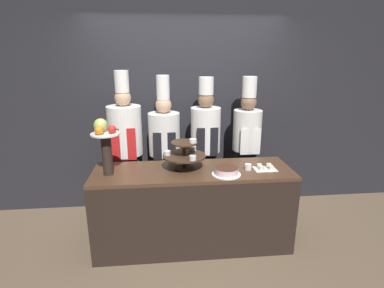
% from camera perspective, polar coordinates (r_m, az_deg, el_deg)
% --- Properties ---
extents(ground_plane, '(14.00, 14.00, 0.00)m').
position_cam_1_polar(ground_plane, '(3.28, 0.77, -21.36)').
color(ground_plane, brown).
extents(wall_back, '(10.00, 0.06, 2.80)m').
position_cam_1_polar(wall_back, '(3.95, -1.30, 7.61)').
color(wall_back, '#232328').
rests_on(wall_back, ground_plane).
extents(buffet_counter, '(2.07, 0.64, 0.87)m').
position_cam_1_polar(buffet_counter, '(3.31, 0.17, -11.97)').
color(buffet_counter, black).
rests_on(buffet_counter, ground_plane).
extents(tiered_stand, '(0.45, 0.45, 0.33)m').
position_cam_1_polar(tiered_stand, '(3.09, -1.44, -1.87)').
color(tiered_stand, '#3D2819').
rests_on(tiered_stand, buffet_counter).
extents(fruit_pedestal, '(0.28, 0.28, 0.56)m').
position_cam_1_polar(fruit_pedestal, '(3.02, -16.27, 0.59)').
color(fruit_pedestal, '#2D231E').
rests_on(fruit_pedestal, buffet_counter).
extents(cake_round, '(0.29, 0.29, 0.08)m').
position_cam_1_polar(cake_round, '(3.01, 6.55, -5.15)').
color(cake_round, white).
rests_on(cake_round, buffet_counter).
extents(cup_white, '(0.07, 0.07, 0.06)m').
position_cam_1_polar(cup_white, '(3.17, 10.63, -4.32)').
color(cup_white, white).
rests_on(cup_white, buffet_counter).
extents(cake_square_tray, '(0.23, 0.16, 0.05)m').
position_cam_1_polar(cake_square_tray, '(3.22, 13.74, -4.42)').
color(cake_square_tray, white).
rests_on(cake_square_tray, buffet_counter).
extents(chef_left, '(0.40, 0.40, 1.85)m').
position_cam_1_polar(chef_left, '(3.68, -12.50, 0.05)').
color(chef_left, '#28282D').
rests_on(chef_left, ground_plane).
extents(chef_center_left, '(0.38, 0.38, 1.80)m').
position_cam_1_polar(chef_center_left, '(3.67, -5.25, -0.44)').
color(chef_center_left, '#38332D').
rests_on(chef_center_left, ground_plane).
extents(chef_center_right, '(0.36, 0.36, 1.77)m').
position_cam_1_polar(chef_center_right, '(3.69, 2.56, 0.32)').
color(chef_center_right, black).
rests_on(chef_center_right, ground_plane).
extents(chef_right, '(0.35, 0.35, 1.78)m').
position_cam_1_polar(chef_right, '(3.80, 10.34, 0.40)').
color(chef_right, '#28282D').
rests_on(chef_right, ground_plane).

